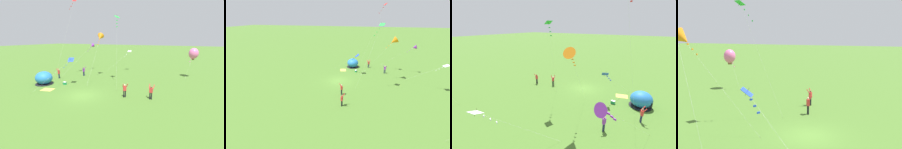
# 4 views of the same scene
# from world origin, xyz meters

# --- Properties ---
(ground_plane) EXTENTS (300.00, 300.00, 0.00)m
(ground_plane) POSITION_xyz_m (0.00, 0.00, 0.00)
(ground_plane) COLOR #477028
(person_watching_sky) EXTENTS (0.68, 0.52, 1.89)m
(person_watching_sky) POSITION_xyz_m (8.28, 2.48, 1.00)
(person_watching_sky) COLOR black
(person_watching_sky) RESTS_ON ground
(person_strolling) EXTENTS (0.72, 0.67, 1.89)m
(person_strolling) POSITION_xyz_m (5.15, 1.73, 1.00)
(person_strolling) COLOR black
(person_strolling) RESTS_ON ground
(kite_pink) EXTENTS (1.89, 3.09, 5.61)m
(kite_pink) POSITION_xyz_m (13.12, 16.10, 4.62)
(kite_pink) COLOR silver
(kite_pink) RESTS_ON ground
(kite_orange) EXTENTS (1.66, 7.01, 8.33)m
(kite_orange) POSITION_xyz_m (-2.70, 9.48, 7.52)
(kite_orange) COLOR silver
(kite_orange) RESTS_ON ground
(kite_green) EXTENTS (1.94, 3.93, 10.79)m
(kite_green) POSITION_xyz_m (1.82, 6.79, 10.06)
(kite_green) COLOR silver
(kite_green) RESTS_ON ground
(kite_blue) EXTENTS (3.12, 6.03, 4.44)m
(kite_blue) POSITION_xyz_m (-4.32, 2.73, 3.92)
(kite_blue) COLOR silver
(kite_blue) RESTS_ON ground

